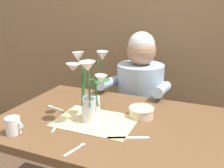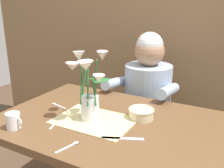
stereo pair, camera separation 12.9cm
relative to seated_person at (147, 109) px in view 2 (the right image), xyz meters
name	(u,v)px [view 2 (the right image)]	position (x,y,z in m)	size (l,w,h in m)	color
wood_panel_backdrop	(175,13)	(0.04, 0.43, 0.69)	(4.00, 0.10, 2.50)	brown
dining_table	(113,137)	(0.04, -0.62, 0.08)	(1.20, 0.80, 0.74)	brown
seated_person	(147,109)	(0.00, 0.00, 0.00)	(0.45, 0.47, 1.14)	#4C4C56
striped_placemat	(94,120)	(-0.04, -0.66, 0.18)	(0.40, 0.28, 0.01)	beige
flower_vase	(89,88)	(-0.07, -0.66, 0.35)	(0.23, 0.20, 0.35)	silver
ceramic_bowl	(141,113)	(0.16, -0.52, 0.21)	(0.14, 0.14, 0.06)	beige
dinner_knife	(123,139)	(0.17, -0.76, 0.18)	(0.19, 0.02, 0.01)	silver
ceramic_mug	(13,121)	(-0.34, -0.92, 0.22)	(0.09, 0.07, 0.08)	silver
spoon_1	(71,145)	(0.00, -0.91, 0.18)	(0.05, 0.12, 0.01)	silver
spoon_2	(57,105)	(-0.35, -0.59, 0.18)	(0.12, 0.04, 0.01)	silver
spoon_3	(56,122)	(-0.20, -0.77, 0.18)	(0.05, 0.12, 0.01)	silver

